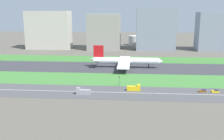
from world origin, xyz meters
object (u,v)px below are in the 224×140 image
object	(u,v)px
terminal_building	(49,30)
hangar_building	(104,32)
cargo_warehouse	(216,32)
truck_0	(83,92)
car_2	(216,91)
fuel_tank_west	(135,40)
fuel_tank_centre	(154,39)
traffic_light	(119,80)
car_1	(203,91)
airliner	(125,61)
office_tower	(156,29)
truck_2	(134,88)

from	to	relation	value
terminal_building	hangar_building	world-z (taller)	terminal_building
terminal_building	cargo_warehouse	distance (m)	216.88
truck_0	car_2	world-z (taller)	truck_0
truck_0	fuel_tank_west	xyz separation A→B (m)	(31.98, 237.00, 5.29)
truck_0	fuel_tank_west	world-z (taller)	fuel_tank_west
truck_0	fuel_tank_centre	distance (m)	244.72
traffic_light	car_1	bearing A→B (deg)	-8.63
car_1	traffic_light	world-z (taller)	traffic_light
fuel_tank_west	fuel_tank_centre	distance (m)	28.66
traffic_light	car_2	bearing A→B (deg)	-7.54
airliner	car_2	size ratio (longest dim) A/B	14.77
airliner	truck_0	world-z (taller)	airliner
cargo_warehouse	fuel_tank_west	distance (m)	113.30
car_2	office_tower	xyz separation A→B (m)	(-22.98, 182.00, 25.80)
car_2	hangar_building	xyz separation A→B (m)	(-89.50, 182.00, 22.11)
truck_0	terminal_building	bearing A→B (deg)	-66.79
airliner	traffic_light	xyz separation A→B (m)	(-1.65, -60.01, -1.94)
airliner	truck_2	world-z (taller)	airliner
fuel_tank_centre	traffic_light	bearing A→B (deg)	-100.25
car_1	traffic_light	size ratio (longest dim) A/B	0.61
office_tower	cargo_warehouse	world-z (taller)	office_tower
terminal_building	truck_0	bearing A→B (deg)	-66.79
airliner	hangar_building	distance (m)	119.27
airliner	terminal_building	world-z (taller)	terminal_building
hangar_building	fuel_tank_centre	distance (m)	83.41
hangar_building	fuel_tank_west	distance (m)	62.39
fuel_tank_west	fuel_tank_centre	bearing A→B (deg)	0.00
fuel_tank_centre	car_2	bearing A→B (deg)	-84.77
cargo_warehouse	car_2	bearing A→B (deg)	-106.29
terminal_building	office_tower	distance (m)	140.73
truck_0	office_tower	bearing A→B (deg)	-106.91
fuel_tank_west	traffic_light	bearing A→B (deg)	-92.87
car_2	airliner	bearing A→B (deg)	130.81
airliner	terminal_building	distance (m)	156.08
cargo_warehouse	office_tower	bearing A→B (deg)	180.00
terminal_building	car_1	bearing A→B (deg)	-49.40
hangar_building	fuel_tank_west	world-z (taller)	hangar_building
office_tower	truck_2	bearing A→B (deg)	-98.57
fuel_tank_west	truck_0	bearing A→B (deg)	-97.68
truck_0	office_tower	world-z (taller)	office_tower
car_1	cargo_warehouse	bearing A→B (deg)	71.51
traffic_light	airliner	bearing A→B (deg)	88.43
car_1	cargo_warehouse	xyz separation A→B (m)	(60.87, 182.00, 23.15)
airliner	office_tower	world-z (taller)	office_tower
car_2	office_tower	distance (m)	185.25
terminal_building	fuel_tank_west	size ratio (longest dim) A/B	3.25
car_1	fuel_tank_centre	xyz separation A→B (m)	(-13.08, 227.00, 7.71)
car_2	terminal_building	bearing A→B (deg)	131.97
truck_0	truck_2	bearing A→B (deg)	-162.09
cargo_warehouse	fuel_tank_west	bearing A→B (deg)	156.31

